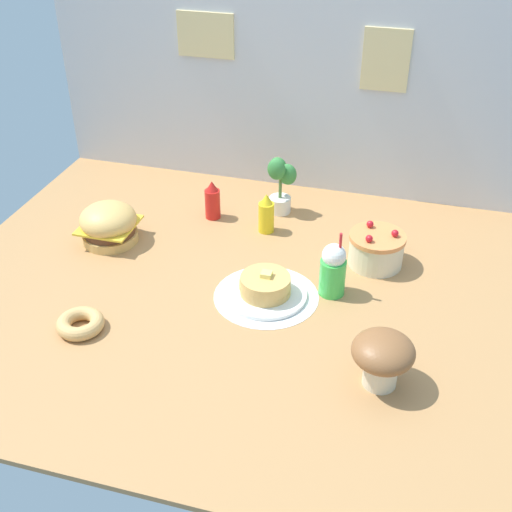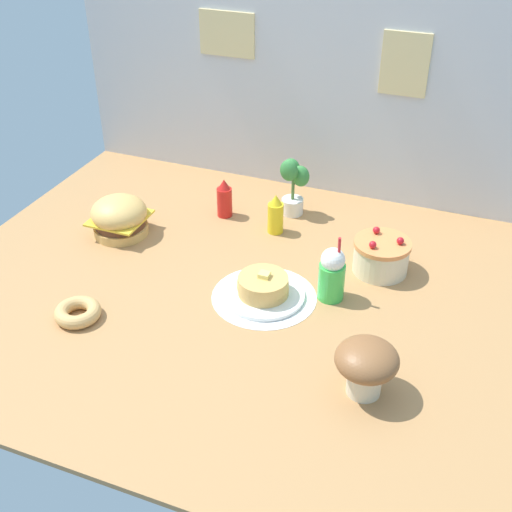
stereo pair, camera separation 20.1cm
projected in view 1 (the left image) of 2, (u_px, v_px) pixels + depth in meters
ground_plane at (229, 292)px, 2.46m from camera, size 2.20×1.82×0.02m
back_wall at (289, 90)px, 2.92m from camera, size 2.20×0.04×0.92m
doily_mat at (266, 296)px, 2.41m from camera, size 0.39×0.39×0.00m
burger at (109, 224)px, 2.70m from camera, size 0.23×0.23×0.17m
pancake_stack at (265, 288)px, 2.39m from camera, size 0.30×0.30×0.10m
layer_cake at (376, 249)px, 2.56m from camera, size 0.22×0.22×0.16m
ketchup_bottle at (212, 201)px, 2.86m from camera, size 0.07×0.07×0.18m
mustard_bottle at (266, 214)px, 2.76m from camera, size 0.07×0.07×0.18m
cream_soda_cup at (333, 270)px, 2.38m from camera, size 0.10×0.10×0.26m
donut_pink_glaze at (80, 323)px, 2.25m from camera, size 0.16×0.16×0.05m
potted_plant at (280, 183)px, 2.87m from camera, size 0.13×0.11×0.27m
mushroom_stool at (383, 356)px, 1.98m from camera, size 0.19×0.19×0.18m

